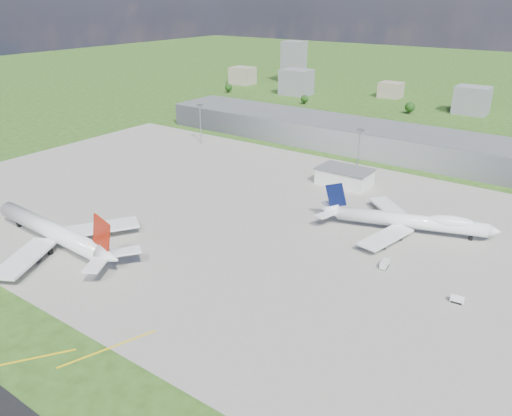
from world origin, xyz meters
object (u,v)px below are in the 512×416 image
Objects in this scene: airliner_red_twin at (55,233)px; airliner_blue_quad at (410,221)px; van_white_far at (457,300)px; van_white_near at (385,264)px; tug_yellow at (109,230)px.

airliner_red_twin is 140.15m from airliner_blue_quad.
airliner_red_twin is 145.77m from van_white_far.
van_white_near is at bearing 158.67° from van_white_far.
van_white_far is (131.00, 30.00, 0.26)m from tug_yellow.
van_white_near is 28.23m from van_white_far.
airliner_red_twin is 14.68× the size of van_white_near.
van_white_near is (2.94, -32.97, -3.81)m from airliner_blue_quad.
van_white_far is at bearing -156.98° from airliner_red_twin.
van_white_near is 1.28× the size of van_white_far.
airliner_blue_quad is 123.27m from tug_yellow.
tug_yellow is at bearing 104.70° from van_white_near.
van_white_near reaches higher than van_white_far.
airliner_blue_quad reaches higher than van_white_far.
tug_yellow is 110.48m from van_white_near.
van_white_far is at bearing -71.47° from airliner_blue_quad.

